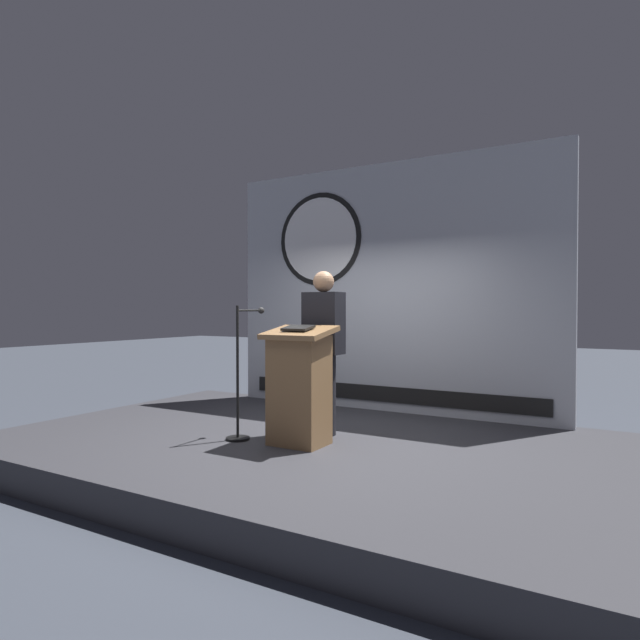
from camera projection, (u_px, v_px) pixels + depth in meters
The scene contains 6 objects.
ground_plane at pixel (314, 470), 5.48m from camera, with size 40.00×40.00×0.00m, color #383D47.
stage_platform at pixel (314, 455), 5.48m from camera, with size 6.40×4.00×0.30m, color #333338.
banner_display at pixel (385, 287), 7.05m from camera, with size 4.46×0.12×3.19m.
podium at pixel (299, 386), 5.28m from camera, with size 0.64×0.50×1.16m.
speaker_person at pixel (324, 351), 5.69m from camera, with size 0.40×0.26×1.71m.
microphone_stand at pixel (241, 392), 5.53m from camera, with size 0.24×0.55×1.35m.
Camera 1 is at (2.81, -4.67, 1.62)m, focal length 30.63 mm.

